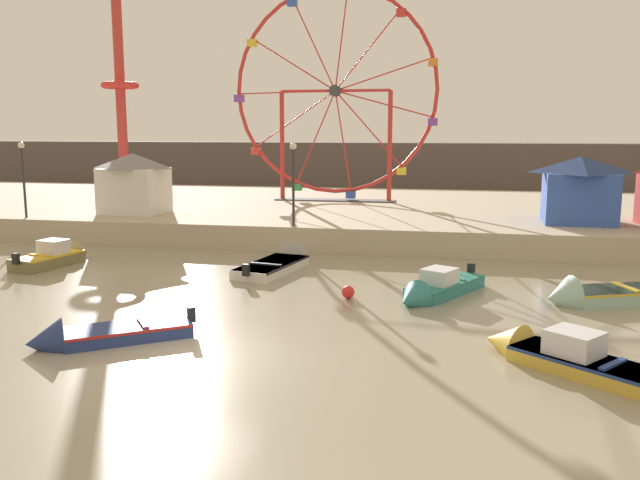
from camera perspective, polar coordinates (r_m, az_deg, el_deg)
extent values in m
plane|color=gray|center=(17.52, -9.87, -9.68)|extent=(240.00, 240.00, 0.00)
cube|color=#B7A88E|center=(40.85, 2.70, 2.31)|extent=(110.00, 20.79, 1.18)
cube|color=#564C47|center=(60.54, 5.62, 6.16)|extent=(140.00, 3.00, 4.40)
cube|color=#93BCAD|center=(24.35, 23.78, -4.32)|extent=(3.50, 2.61, 0.47)
cube|color=gold|center=(24.31, 23.81, -3.87)|extent=(3.48, 2.61, 0.08)
cone|color=#93BCAD|center=(23.30, 19.72, -4.66)|extent=(1.35, 1.68, 1.47)
cube|color=gold|center=(24.51, 24.59, -3.65)|extent=(0.64, 1.28, 0.06)
cube|color=navy|center=(19.25, -16.04, -7.54)|extent=(3.47, 3.02, 0.39)
cube|color=#B2231E|center=(19.21, -16.06, -7.10)|extent=(3.45, 3.01, 0.08)
cone|color=navy|center=(19.08, -22.39, -8.05)|extent=(1.47, 1.53, 1.22)
cube|color=black|center=(19.49, -10.88, -6.20)|extent=(0.30, 0.31, 0.44)
cube|color=#B2231E|center=(19.25, -14.83, -6.79)|extent=(0.77, 0.98, 0.06)
cube|color=teal|center=(23.88, 10.62, -3.96)|extent=(2.77, 3.77, 0.43)
cube|color=#237566|center=(23.84, 10.64, -3.55)|extent=(2.77, 3.75, 0.08)
cone|color=teal|center=(21.96, 7.73, -5.08)|extent=(1.49, 1.42, 1.16)
cube|color=black|center=(25.47, 12.72, -2.44)|extent=(0.31, 0.29, 0.44)
cube|color=silver|center=(23.39, 10.12, -3.03)|extent=(1.37, 1.42, 0.53)
cube|color=#237566|center=(24.22, 11.16, -3.19)|extent=(0.99, 0.63, 0.06)
cube|color=silver|center=(26.97, -4.14, -2.32)|extent=(2.33, 4.20, 0.38)
cube|color=black|center=(26.94, -4.15, -2.01)|extent=(2.34, 4.17, 0.08)
cone|color=silver|center=(29.19, -1.92, -1.39)|extent=(1.69, 1.37, 1.50)
cube|color=black|center=(25.11, -6.30, -2.54)|extent=(0.27, 0.24, 0.44)
cube|color=black|center=(26.50, -4.63, -2.06)|extent=(1.35, 0.42, 0.06)
cube|color=gold|center=(17.11, 22.12, -10.04)|extent=(3.78, 3.37, 0.39)
cube|color=navy|center=(17.06, 22.16, -9.54)|extent=(3.77, 3.36, 0.08)
cone|color=gold|center=(18.28, 15.33, -8.42)|extent=(1.57, 1.59, 1.19)
cube|color=silver|center=(17.17, 20.80, -8.16)|extent=(1.52, 1.50, 0.59)
cube|color=navy|center=(16.84, 23.63, -9.64)|extent=(0.79, 0.93, 0.06)
cube|color=olive|center=(30.14, -22.14, -1.63)|extent=(1.92, 3.21, 0.51)
cube|color=gold|center=(30.10, -22.16, -1.22)|extent=(1.94, 3.18, 0.08)
cone|color=olive|center=(31.46, -19.68, -1.04)|extent=(1.39, 1.07, 1.25)
cube|color=black|center=(29.01, -24.43, -1.46)|extent=(0.28, 0.25, 0.44)
cube|color=silver|center=(30.30, -21.70, -0.51)|extent=(1.22, 1.10, 0.57)
cube|color=gold|center=(29.84, -22.68, -1.21)|extent=(1.12, 0.39, 0.06)
torus|color=red|center=(42.03, 1.31, 12.56)|extent=(12.56, 0.24, 12.56)
cylinder|color=#38383D|center=(42.03, 1.31, 12.56)|extent=(0.70, 0.50, 0.70)
cylinder|color=red|center=(42.50, -2.15, 10.21)|extent=(5.16, 0.08, 3.51)
cube|color=red|center=(43.19, -5.46, 7.50)|extent=(0.56, 0.48, 0.44)
cylinder|color=red|center=(42.21, -0.36, 8.71)|extent=(2.51, 0.08, 5.69)
cube|color=#33934C|center=(42.63, -1.96, 4.53)|extent=(0.56, 0.48, 0.44)
cylinder|color=red|center=(41.90, 1.98, 8.41)|extent=(1.08, 0.08, 6.09)
cube|color=#3356B7|center=(42.01, 2.63, 3.87)|extent=(0.56, 0.48, 0.44)
cylinder|color=red|center=(41.66, 4.13, 9.42)|extent=(4.19, 0.08, 4.62)
cube|color=yellow|center=(41.53, 6.93, 5.84)|extent=(0.56, 0.48, 0.44)
cylinder|color=red|center=(41.58, 5.42, 11.45)|extent=(5.97, 0.08, 1.69)
cube|color=purple|center=(41.34, 9.56, 9.86)|extent=(0.56, 0.48, 0.44)
cylinder|color=red|center=(41.68, 5.41, 13.83)|extent=(5.90, 0.08, 1.94)
cube|color=orange|center=(41.52, 9.60, 14.66)|extent=(0.56, 0.48, 0.44)
cylinder|color=red|center=(41.92, 4.07, 15.80)|extent=(4.00, 0.08, 4.79)
cube|color=red|center=(42.00, 6.92, 18.63)|extent=(0.56, 0.48, 0.44)
cylinder|color=red|center=(42.24, 1.85, 16.71)|extent=(0.83, 0.08, 6.13)
cylinder|color=red|center=(42.52, -0.53, 16.28)|extent=(2.75, 0.08, 5.59)
cube|color=#3356B7|center=(43.18, -2.38, 19.52)|extent=(0.56, 0.48, 0.44)
cylinder|color=red|center=(42.69, -2.27, 14.68)|extent=(5.30, 0.08, 3.29)
cube|color=yellow|center=(43.51, -5.79, 16.30)|extent=(0.56, 0.48, 0.44)
cylinder|color=red|center=(42.68, -2.86, 12.42)|extent=(6.16, 0.08, 0.21)
cube|color=purple|center=(43.52, -6.88, 11.85)|extent=(0.56, 0.48, 0.44)
cylinder|color=red|center=(42.72, -3.23, 7.96)|extent=(0.28, 0.28, 6.76)
cylinder|color=red|center=(41.53, 5.94, 7.88)|extent=(0.28, 0.28, 6.76)
cylinder|color=red|center=(42.03, 1.31, 12.56)|extent=(6.78, 0.18, 0.18)
cube|color=#4C4C51|center=(42.21, 1.27, 3.41)|extent=(7.58, 1.20, 0.08)
cylinder|color=#BC332D|center=(50.57, -16.63, 12.50)|extent=(0.70, 0.70, 14.99)
torus|color=red|center=(50.57, -16.63, 12.48)|extent=(2.64, 2.64, 0.44)
cube|color=#4C4C51|center=(50.67, -16.23, 4.15)|extent=(2.80, 2.80, 0.24)
cube|color=#3356B7|center=(34.57, 21.15, 3.36)|extent=(3.34, 3.18, 2.41)
pyramid|color=navy|center=(34.45, 21.31, 5.98)|extent=(3.67, 3.50, 0.80)
cube|color=silver|center=(37.27, -15.49, 4.06)|extent=(3.29, 2.83, 2.42)
pyramid|color=gray|center=(37.16, -15.60, 6.50)|extent=(3.62, 3.11, 0.80)
cylinder|color=#2D2D33|center=(37.29, -23.85, 4.45)|extent=(0.12, 0.12, 3.53)
sphere|color=#F2EACC|center=(37.20, -24.05, 7.37)|extent=(0.32, 0.32, 0.32)
cylinder|color=#2D2D33|center=(31.18, -2.28, 4.44)|extent=(0.12, 0.12, 3.56)
sphere|color=#F2EACC|center=(31.07, -2.30, 7.97)|extent=(0.32, 0.32, 0.32)
sphere|color=red|center=(22.80, 2.41, -4.44)|extent=(0.44, 0.44, 0.44)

